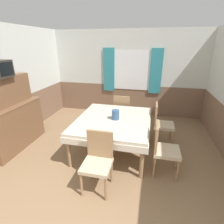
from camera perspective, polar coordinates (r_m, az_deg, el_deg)
name	(u,v)px	position (r m, az deg, el deg)	size (l,w,h in m)	color
wall_back	(127,74)	(5.62, 5.06, 12.35)	(5.05, 0.10, 2.60)	silver
wall_left	(7,87)	(4.55, -31.14, 7.13)	(0.05, 4.98, 2.60)	silver
dining_table	(113,123)	(3.67, 0.43, -3.65)	(1.52, 1.72, 0.73)	beige
chair_right_far	(161,122)	(4.14, 15.69, -3.31)	(0.44, 0.44, 0.94)	#93704C
chair_right_near	(163,147)	(3.21, 16.27, -11.04)	(0.44, 0.44, 0.94)	#93704C
chair_head_near	(98,159)	(2.82, -4.61, -15.18)	(0.44, 0.44, 0.94)	#93704C
chair_head_window	(122,110)	(4.72, 3.32, 0.57)	(0.44, 0.44, 0.94)	#93704C
sideboard	(12,119)	(4.34, -29.77, -1.93)	(0.46, 1.42, 1.57)	brown
tv	(0,69)	(4.05, -32.63, 11.71)	(0.29, 0.39, 0.33)	#2D2823
vase	(115,115)	(3.58, 1.15, -0.89)	(0.15, 0.15, 0.20)	#335684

